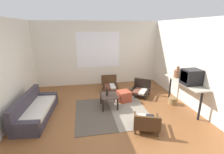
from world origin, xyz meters
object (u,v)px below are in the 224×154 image
Objects in this scene: couch at (35,110)px; clay_vase at (178,73)px; armchair_striped_foreground at (147,122)px; console_shelf at (184,84)px; armchair_corner at (141,89)px; crt_television at (191,77)px; coffee_table at (109,97)px; glass_bottle at (107,92)px; ottoman_orange at (124,96)px; armchair_by_window at (109,84)px; wicker_basket at (173,101)px.

clay_vase is at bearing 3.17° from couch.
armchair_striped_foreground is 0.48× the size of console_shelf.
crt_television reaches higher than armchair_corner.
console_shelf is 0.48m from clay_vase.
glass_bottle is (-0.07, -0.01, 0.19)m from coffee_table.
armchair_corner is 2.17× the size of ottoman_orange.
clay_vase is (2.03, -1.41, 0.75)m from armchair_by_window.
wicker_basket is at bearing -132.86° from clay_vase.
crt_television is 1.79× the size of glass_bottle.
clay_vase reaches higher than armchair_striped_foreground.
armchair_by_window is 3.03m from crt_television.
crt_television is (1.71, -1.00, 0.90)m from ottoman_orange.
wicker_basket is (-0.17, 0.50, -0.97)m from crt_television.
couch is 2.11m from glass_bottle.
couch reaches higher than coffee_table.
armchair_corner is 3.22× the size of wicker_basket.
ottoman_orange is at bearing -153.14° from armchair_corner.
armchair_corner is (1.06, -0.72, -0.00)m from armchair_by_window.
ottoman_orange is (-0.75, -0.38, -0.06)m from armchair_corner.
coffee_table is at bearing -100.39° from armchair_by_window.
couch reaches higher than armchair_corner.
armchair_corner is 1.19m from wicker_basket.
crt_television is 1.33× the size of clay_vase.
wicker_basket is at bearing -4.70° from coffee_table.
armchair_corner is 1.82× the size of crt_television.
wicker_basket is at bearing 108.55° from crt_television.
ottoman_orange is at bearing 156.72° from console_shelf.
crt_television reaches higher than glass_bottle.
console_shelf is at bearing -2.34° from couch.
wicker_basket is (1.42, 1.21, -0.11)m from armchair_striped_foreground.
clay_vase reaches higher than armchair_by_window.
couch is 7.11× the size of wicker_basket.
coffee_table is 2.31× the size of wicker_basket.
armchair_striped_foreground is at bearing -138.77° from clay_vase.
clay_vase is 1.34× the size of glass_bottle.
console_shelf reaches higher than armchair_by_window.
ottoman_orange is 1.96m from console_shelf.
armchair_by_window is 1.14m from ottoman_orange.
coffee_table is at bearing 10.41° from glass_bottle.
armchair_striped_foreground reaches higher than ottoman_orange.
clay_vase is 0.92m from wicker_basket.
ottoman_orange is 2.18m from crt_television.
armchair_by_window is 0.74× the size of armchair_corner.
armchair_by_window is at bearing 137.93° from console_shelf.
armchair_striped_foreground is (2.84, -1.15, 0.01)m from couch.
crt_television is at bearing -90.26° from clay_vase.
console_shelf is at bearing -23.28° from ottoman_orange.
coffee_table is 1.44m from armchair_by_window.
couch is at bearing 158.05° from armchair_striped_foreground.
glass_bottle reaches higher than armchair_striped_foreground.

